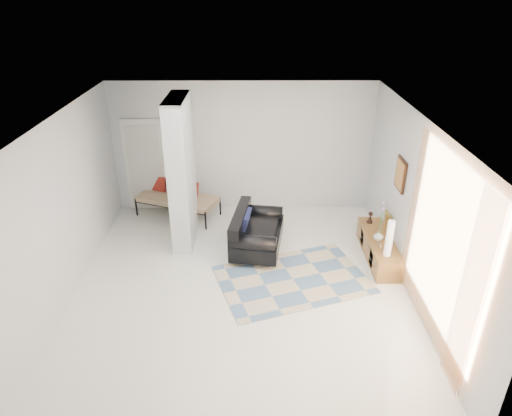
{
  "coord_description": "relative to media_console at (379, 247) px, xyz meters",
  "views": [
    {
      "loc": [
        0.24,
        -6.22,
        4.6
      ],
      "look_at": [
        0.27,
        0.6,
        1.17
      ],
      "focal_mm": 32.0,
      "sensor_mm": 36.0,
      "label": 1
    }
  ],
  "objects": [
    {
      "name": "floor",
      "position": [
        -2.52,
        -0.9,
        -0.21
      ],
      "size": [
        6.0,
        6.0,
        0.0
      ],
      "primitive_type": "plane",
      "color": "white",
      "rests_on": "ground"
    },
    {
      "name": "ceiling",
      "position": [
        -2.52,
        -0.9,
        2.59
      ],
      "size": [
        6.0,
        6.0,
        0.0
      ],
      "primitive_type": "plane",
      "rotation": [
        3.14,
        0.0,
        0.0
      ],
      "color": "white",
      "rests_on": "wall_back"
    },
    {
      "name": "wall_back",
      "position": [
        -2.52,
        2.1,
        1.19
      ],
      "size": [
        6.0,
        0.0,
        6.0
      ],
      "primitive_type": "plane",
      "rotation": [
        1.57,
        0.0,
        0.0
      ],
      "color": "silver",
      "rests_on": "ground"
    },
    {
      "name": "wall_front",
      "position": [
        -2.52,
        -3.9,
        1.19
      ],
      "size": [
        6.0,
        0.0,
        6.0
      ],
      "primitive_type": "plane",
      "rotation": [
        -1.57,
        0.0,
        0.0
      ],
      "color": "silver",
      "rests_on": "ground"
    },
    {
      "name": "wall_left",
      "position": [
        -5.27,
        -0.9,
        1.19
      ],
      "size": [
        0.0,
        6.0,
        6.0
      ],
      "primitive_type": "plane",
      "rotation": [
        1.57,
        0.0,
        1.57
      ],
      "color": "silver",
      "rests_on": "ground"
    },
    {
      "name": "wall_right",
      "position": [
        0.23,
        -0.9,
        1.19
      ],
      "size": [
        0.0,
        6.0,
        6.0
      ],
      "primitive_type": "plane",
      "rotation": [
        1.57,
        0.0,
        -1.57
      ],
      "color": "silver",
      "rests_on": "ground"
    },
    {
      "name": "partition_column",
      "position": [
        -3.62,
        0.7,
        1.19
      ],
      "size": [
        0.35,
        1.2,
        2.8
      ],
      "primitive_type": "cube",
      "color": "silver",
      "rests_on": "floor"
    },
    {
      "name": "hallway_door",
      "position": [
        -4.62,
        2.06,
        0.81
      ],
      "size": [
        0.85,
        0.06,
        2.04
      ],
      "primitive_type": "cube",
      "color": "white",
      "rests_on": "floor"
    },
    {
      "name": "curtain",
      "position": [
        0.15,
        -2.05,
        1.24
      ],
      "size": [
        0.0,
        2.55,
        2.55
      ],
      "primitive_type": "plane",
      "rotation": [
        1.57,
        0.0,
        1.57
      ],
      "color": "orange",
      "rests_on": "wall_right"
    },
    {
      "name": "wall_art",
      "position": [
        0.2,
        -0.0,
        1.44
      ],
      "size": [
        0.04,
        0.45,
        0.55
      ],
      "primitive_type": "cube",
      "color": "#321A0D",
      "rests_on": "wall_right"
    },
    {
      "name": "media_console",
      "position": [
        0.0,
        0.0,
        0.0
      ],
      "size": [
        0.45,
        1.67,
        0.8
      ],
      "color": "brown",
      "rests_on": "floor"
    },
    {
      "name": "loveseat",
      "position": [
        -2.28,
        0.31,
        0.16
      ],
      "size": [
        1.06,
        1.58,
        0.76
      ],
      "rotation": [
        0.0,
        0.0,
        -0.15
      ],
      "color": "silver",
      "rests_on": "floor"
    },
    {
      "name": "daybed",
      "position": [
        -3.94,
        1.73,
        0.21
      ],
      "size": [
        1.85,
        1.3,
        0.77
      ],
      "rotation": [
        0.0,
        0.0,
        -0.38
      ],
      "color": "black",
      "rests_on": "floor"
    },
    {
      "name": "area_rug",
      "position": [
        -1.62,
        -0.7,
        -0.2
      ],
      "size": [
        2.85,
        2.34,
        0.01
      ],
      "primitive_type": "cube",
      "rotation": [
        0.0,
        0.0,
        0.33
      ],
      "color": "#C1B594",
      "rests_on": "floor"
    },
    {
      "name": "cylinder_lamp",
      "position": [
        -0.02,
        -0.56,
        0.52
      ],
      "size": [
        0.12,
        0.12,
        0.65
      ],
      "primitive_type": "cylinder",
      "color": "silver",
      "rests_on": "media_console"
    },
    {
      "name": "bronze_figurine",
      "position": [
        -0.05,
        0.59,
        0.31
      ],
      "size": [
        0.13,
        0.13,
        0.23
      ],
      "primitive_type": null,
      "rotation": [
        0.0,
        0.0,
        0.12
      ],
      "color": "black",
      "rests_on": "media_console"
    },
    {
      "name": "vase",
      "position": [
        -0.05,
        -0.07,
        0.29
      ],
      "size": [
        0.18,
        0.18,
        0.18
      ],
      "primitive_type": "imported",
      "rotation": [
        0.0,
        0.0,
        -0.03
      ],
      "color": "silver",
      "rests_on": "media_console"
    }
  ]
}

